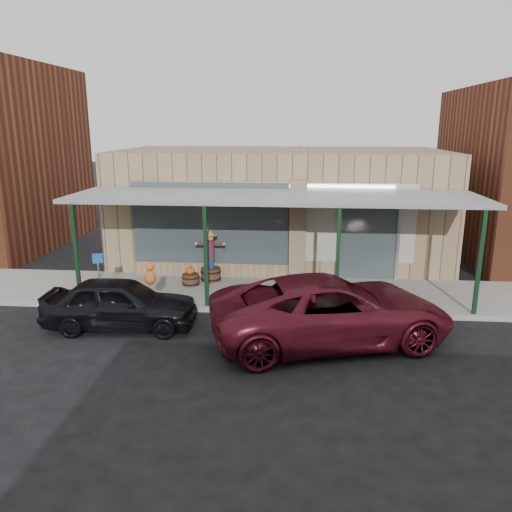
# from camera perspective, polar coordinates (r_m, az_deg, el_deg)

# --- Properties ---
(ground) EXTENTS (120.00, 120.00, 0.00)m
(ground) POSITION_cam_1_polar(r_m,az_deg,el_deg) (12.10, 1.05, -10.13)
(ground) COLOR black
(ground) RESTS_ON ground
(sidewalk) EXTENTS (40.00, 3.20, 0.15)m
(sidewalk) POSITION_cam_1_polar(r_m,az_deg,el_deg) (15.41, 2.00, -4.26)
(sidewalk) COLOR gray
(sidewalk) RESTS_ON ground
(storefront) EXTENTS (12.00, 6.25, 4.20)m
(storefront) POSITION_cam_1_polar(r_m,az_deg,el_deg) (19.36, 2.79, 5.81)
(storefront) COLOR #927D59
(storefront) RESTS_ON ground
(awning) EXTENTS (12.00, 3.00, 3.04)m
(awning) POSITION_cam_1_polar(r_m,az_deg,el_deg) (14.68, 2.09, 6.59)
(awning) COLOR gray
(awning) RESTS_ON ground
(block_buildings_near) EXTENTS (61.00, 8.00, 8.00)m
(block_buildings_near) POSITION_cam_1_polar(r_m,az_deg,el_deg) (20.23, 8.76, 10.82)
(block_buildings_near) COLOR brown
(block_buildings_near) RESTS_ON ground
(barrel_scarecrow) EXTENTS (1.00, 0.78, 1.66)m
(barrel_scarecrow) POSITION_cam_1_polar(r_m,az_deg,el_deg) (16.29, -5.21, -0.91)
(barrel_scarecrow) COLOR #533421
(barrel_scarecrow) RESTS_ON sidewalk
(barrel_pumpkin) EXTENTS (0.63, 0.63, 0.64)m
(barrel_pumpkin) POSITION_cam_1_polar(r_m,az_deg,el_deg) (16.00, -7.48, -2.52)
(barrel_pumpkin) COLOR #533421
(barrel_pumpkin) RESTS_ON sidewalk
(handicap_sign) EXTENTS (0.27, 0.12, 1.38)m
(handicap_sign) POSITION_cam_1_polar(r_m,az_deg,el_deg) (15.09, -17.56, -1.54)
(handicap_sign) COLOR gray
(handicap_sign) RESTS_ON sidewalk
(parked_sedan) EXTENTS (3.97, 1.84, 1.55)m
(parked_sedan) POSITION_cam_1_polar(r_m,az_deg,el_deg) (13.29, -15.23, -5.22)
(parked_sedan) COLOR black
(parked_sedan) RESTS_ON ground
(car_maroon) EXTENTS (6.28, 4.16, 1.60)m
(car_maroon) POSITION_cam_1_polar(r_m,az_deg,el_deg) (12.13, 8.58, -6.12)
(car_maroon) COLOR #490E1A
(car_maroon) RESTS_ON ground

